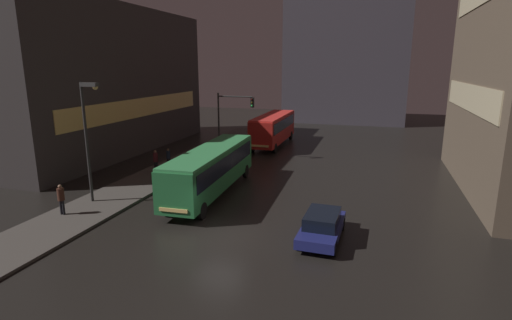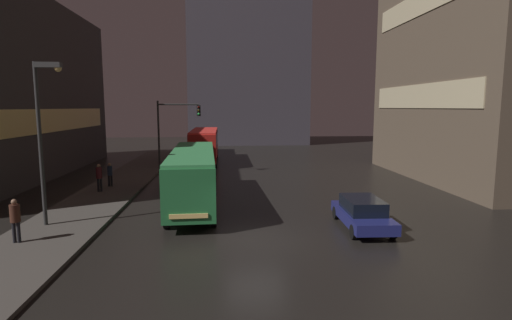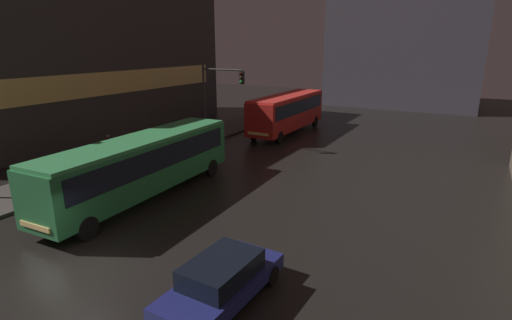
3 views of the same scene
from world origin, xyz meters
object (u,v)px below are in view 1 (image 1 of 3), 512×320
bus_far (273,127)px  street_lamp_sidewalk (88,124)px  car_taxi (322,225)px  traffic_light_main (231,115)px  pedestrian_mid (61,197)px  bus_near (212,166)px  pedestrian_near (168,156)px  pedestrian_far (156,159)px

bus_far → street_lamp_sidewalk: size_ratio=1.42×
bus_far → car_taxi: (8.50, -23.03, -1.34)m
car_taxi → traffic_light_main: traffic_light_main is taller
pedestrian_mid → street_lamp_sidewalk: 4.65m
bus_far → bus_near: bearing=90.5°
bus_near → pedestrian_near: (-6.18, 5.11, -0.86)m
pedestrian_far → traffic_light_main: size_ratio=0.30×
pedestrian_near → traffic_light_main: bearing=-88.5°
car_taxi → street_lamp_sidewalk: street_lamp_sidewalk is taller
pedestrian_mid → bus_near: bearing=27.7°
car_taxi → bus_far: bearing=-67.9°
bus_far → pedestrian_mid: bearing=74.9°
bus_near → pedestrian_far: bearing=-30.5°
pedestrian_mid → car_taxi: bearing=-11.8°
bus_far → street_lamp_sidewalk: (-6.13, -21.86, 3.07)m
bus_far → street_lamp_sidewalk: street_lamp_sidewalk is taller
bus_near → bus_far: bus_far is taller
bus_near → car_taxi: bus_near is taller
bus_near → pedestrian_mid: 9.40m
pedestrian_near → pedestrian_far: pedestrian_far is taller
bus_far → pedestrian_near: 14.03m
bus_near → pedestrian_far: 7.27m
bus_near → pedestrian_near: 8.07m
car_taxi → pedestrian_near: pedestrian_near is taller
bus_near → street_lamp_sidewalk: street_lamp_sidewalk is taller
bus_near → traffic_light_main: 10.70m
car_taxi → bus_near: bearing=-30.6°
street_lamp_sidewalk → traffic_light_main: bearing=74.3°
bus_far → street_lamp_sidewalk: bearing=74.1°
car_taxi → pedestrian_near: 17.78m
pedestrian_near → car_taxi: bearing=-177.1°
pedestrian_mid → street_lamp_sidewalk: (0.31, 2.50, 3.91)m
pedestrian_mid → traffic_light_main: 17.57m
car_taxi → traffic_light_main: 19.05m
pedestrian_near → bus_near: bearing=178.9°
pedestrian_mid → pedestrian_near: bearing=70.7°
bus_near → street_lamp_sidewalk: bearing=30.2°
bus_near → traffic_light_main: (-2.35, 10.19, 2.25)m
bus_far → traffic_light_main: 8.17m
bus_far → pedestrian_far: bearing=66.6°
pedestrian_near → pedestrian_mid: size_ratio=0.91×
bus_far → traffic_light_main: bearing=74.2°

